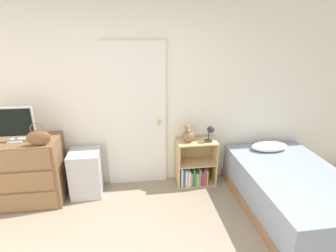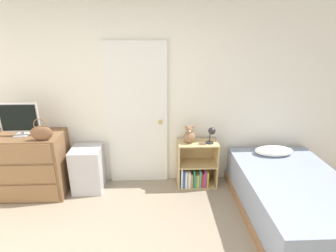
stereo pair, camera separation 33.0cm
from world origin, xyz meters
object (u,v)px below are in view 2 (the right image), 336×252
at_px(handbag, 41,133).
at_px(bookshelf, 195,169).
at_px(desk_lamp, 212,133).
at_px(tv, 19,119).
at_px(teddy_bear, 189,135).
at_px(storage_bin, 88,169).
at_px(dresser, 28,165).
at_px(bed, 294,198).

xyz_separation_m(handbag, bookshelf, (1.99, 0.30, -0.73)).
bearing_deg(desk_lamp, bookshelf, 169.33).
bearing_deg(tv, teddy_bear, 3.35).
height_order(storage_bin, bookshelf, bookshelf).
distance_m(dresser, desk_lamp, 2.57).
relative_size(dresser, storage_bin, 1.57).
distance_m(storage_bin, bed, 2.73).
relative_size(bookshelf, bed, 0.36).
distance_m(handbag, teddy_bear, 1.92).
distance_m(handbag, desk_lamp, 2.21).
height_order(tv, bookshelf, tv).
height_order(tv, storage_bin, tv).
distance_m(handbag, storage_bin, 0.83).
height_order(dresser, handbag, handbag).
height_order(dresser, desk_lamp, desk_lamp).
height_order(bookshelf, desk_lamp, desk_lamp).
bearing_deg(bed, tv, 169.23).
distance_m(tv, desk_lamp, 2.53).
relative_size(tv, bed, 0.26).
bearing_deg(desk_lamp, tv, -178.06).
bearing_deg(teddy_bear, desk_lamp, -8.42).
bearing_deg(teddy_bear, tv, -176.65).
bearing_deg(bed, handbag, 171.24).
distance_m(tv, bookshelf, 2.48).
height_order(handbag, bookshelf, handbag).
xyz_separation_m(dresser, handbag, (0.35, -0.19, 0.54)).
bearing_deg(teddy_bear, storage_bin, -178.02).
bearing_deg(bookshelf, handbag, -171.55).
bearing_deg(handbag, teddy_bear, 9.13).
xyz_separation_m(tv, handbag, (0.33, -0.17, -0.12)).
relative_size(storage_bin, teddy_bear, 2.52).
xyz_separation_m(bookshelf, bed, (1.08, -0.77, 0.02)).
bearing_deg(storage_bin, bookshelf, 1.57).
distance_m(dresser, storage_bin, 0.80).
height_order(storage_bin, desk_lamp, desk_lamp).
bearing_deg(tv, dresser, 138.55).
height_order(handbag, storage_bin, handbag).
bearing_deg(teddy_bear, bookshelf, -4.11).
relative_size(storage_bin, desk_lamp, 2.70).
relative_size(handbag, teddy_bear, 1.13).
distance_m(teddy_bear, bed, 1.51).
bearing_deg(bed, storage_bin, 164.56).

